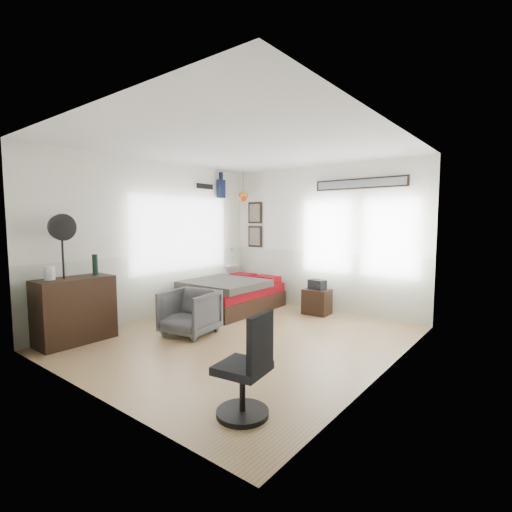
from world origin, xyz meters
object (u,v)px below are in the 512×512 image
Objects in this scene: bed at (231,295)px; task_chair at (248,375)px; armchair at (190,312)px; nightstand at (317,302)px; dresser at (75,310)px.

task_chair is (2.70, -2.81, 0.09)m from bed.
armchair reaches higher than bed.
dresser is at bearing -120.33° from nightstand.
bed is 4.07× the size of nightstand.
dresser is at bearing 170.34° from task_chair.
armchair is at bearing 140.81° from task_chair.
dresser is 1.57m from armchair.
bed is 1.63m from armchair.
armchair is 0.79× the size of task_chair.
armchair is 1.60× the size of nightstand.
nightstand is 0.49× the size of task_chair.
bed is at bearing 99.76° from armchair.
nightstand is (1.44, 0.70, -0.06)m from bed.
dresser is (-0.44, -2.75, 0.17)m from bed.
nightstand is (1.88, 3.45, -0.22)m from dresser.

